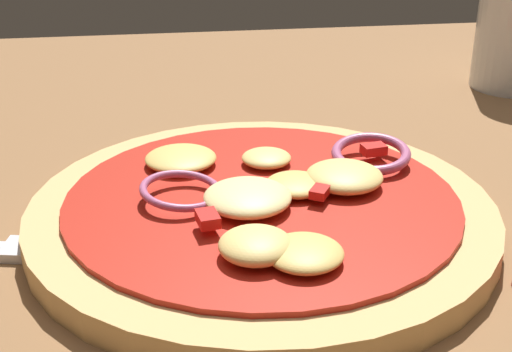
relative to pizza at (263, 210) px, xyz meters
name	(u,v)px	position (x,y,z in m)	size (l,w,h in m)	color
dining_table	(317,253)	(0.03, -0.01, -0.02)	(1.38, 0.92, 0.03)	brown
pizza	(263,210)	(0.00, 0.00, 0.00)	(0.24, 0.24, 0.03)	tan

